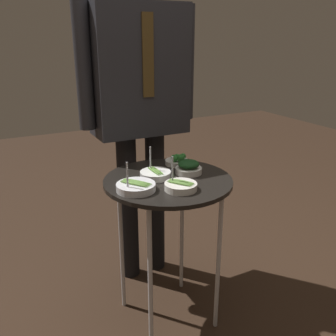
{
  "coord_description": "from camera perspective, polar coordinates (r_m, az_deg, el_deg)",
  "views": [
    {
      "loc": [
        -0.69,
        -1.35,
        1.32
      ],
      "look_at": [
        0.0,
        0.0,
        0.78
      ],
      "focal_mm": 40.0,
      "sensor_mm": 36.0,
      "label": 1
    }
  ],
  "objects": [
    {
      "name": "ground_plane",
      "position": [
        2.01,
        -0.0,
        -21.43
      ],
      "size": [
        8.0,
        8.0,
        0.0
      ],
      "primitive_type": "plane",
      "color": "black"
    },
    {
      "name": "serving_cart",
      "position": [
        1.65,
        -0.0,
        -3.91
      ],
      "size": [
        0.56,
        0.56,
        0.73
      ],
      "color": "black",
      "rests_on": "ground_plane"
    },
    {
      "name": "bowl_spinach_near_rim",
      "position": [
        1.69,
        3.16,
        0.07
      ],
      "size": [
        0.12,
        0.12,
        0.06
      ],
      "color": "silver",
      "rests_on": "serving_cart"
    },
    {
      "name": "bowl_asparagus_back_right",
      "position": [
        1.51,
        1.94,
        -2.76
      ],
      "size": [
        0.13,
        0.13,
        0.14
      ],
      "color": "silver",
      "rests_on": "serving_cart"
    },
    {
      "name": "bowl_asparagus_mid_right",
      "position": [
        1.51,
        -4.93,
        -2.86
      ],
      "size": [
        0.16,
        0.16,
        0.13
      ],
      "color": "silver",
      "rests_on": "serving_cart"
    },
    {
      "name": "bowl_asparagus_front_center",
      "position": [
        1.64,
        -1.94,
        -0.95
      ],
      "size": [
        0.14,
        0.14,
        0.13
      ],
      "color": "white",
      "rests_on": "serving_cart"
    },
    {
      "name": "bowl_broccoli_mid_left",
      "position": [
        1.8,
        1.44,
        1.13
      ],
      "size": [
        0.11,
        0.11,
        0.06
      ],
      "color": "silver",
      "rests_on": "serving_cart"
    },
    {
      "name": "waiter_figure",
      "position": [
        1.93,
        -4.45,
        12.2
      ],
      "size": [
        0.63,
        0.24,
        1.7
      ],
      "color": "black",
      "rests_on": "ground_plane"
    }
  ]
}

